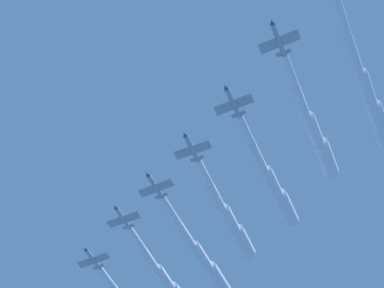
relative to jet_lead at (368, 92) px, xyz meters
name	(u,v)px	position (x,y,z in m)	size (l,w,h in m)	color
jet_lead	(368,92)	(0.00, 0.00, 0.00)	(15.97, 54.73, 4.11)	#9EA3AD
jet_port_inner	(314,131)	(-11.90, 10.95, 0.15)	(14.58, 50.29, 4.10)	#9EA3AD
jet_starboard_inner	(273,184)	(-22.63, 24.85, -2.59)	(14.97, 50.37, 4.03)	#9EA3AD
jet_port_mid	(230,220)	(-34.32, 38.26, -2.09)	(13.89, 49.67, 3.98)	#9EA3AD
jet_starboard_mid	(203,258)	(-43.81, 55.37, -0.86)	(16.19, 54.70, 4.05)	#9EA3AD
jet_port_outer	(165,279)	(-55.96, 66.86, 1.10)	(14.41, 51.07, 4.00)	#9EA3AD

